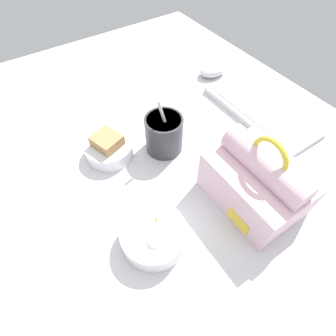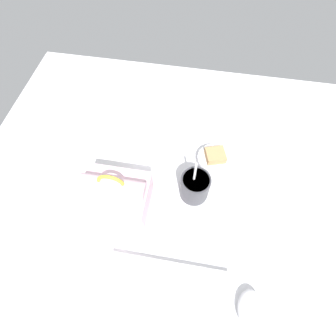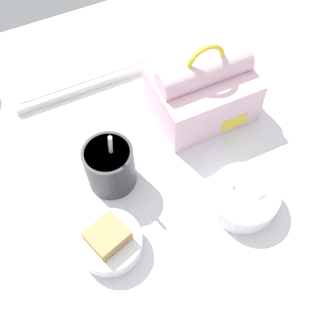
# 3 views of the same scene
# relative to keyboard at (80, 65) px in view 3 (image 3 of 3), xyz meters

# --- Properties ---
(desk_surface) EXTENTS (1.40, 1.10, 0.02)m
(desk_surface) POSITION_rel_keyboard_xyz_m (0.02, -0.36, -0.02)
(desk_surface) COLOR silver
(desk_surface) RESTS_ON ground
(keyboard) EXTENTS (0.33, 0.15, 0.02)m
(keyboard) POSITION_rel_keyboard_xyz_m (0.00, 0.00, 0.00)
(keyboard) COLOR silver
(keyboard) RESTS_ON desk_surface
(lunch_bag) EXTENTS (0.20, 0.15, 0.18)m
(lunch_bag) POSITION_rel_keyboard_xyz_m (0.19, -0.23, 0.05)
(lunch_bag) COLOR beige
(lunch_bag) RESTS_ON desk_surface
(soup_cup) EXTENTS (0.09, 0.09, 0.16)m
(soup_cup) POSITION_rel_keyboard_xyz_m (-0.04, -0.30, 0.04)
(soup_cup) COLOR #333338
(soup_cup) RESTS_ON desk_surface
(bento_bowl_sandwich) EXTENTS (0.11, 0.11, 0.06)m
(bento_bowl_sandwich) POSITION_rel_keyboard_xyz_m (-0.09, -0.43, 0.01)
(bento_bowl_sandwich) COLOR silver
(bento_bowl_sandwich) RESTS_ON desk_surface
(bento_bowl_snacks) EXTENTS (0.13, 0.13, 0.06)m
(bento_bowl_snacks) POSITION_rel_keyboard_xyz_m (0.16, -0.45, 0.01)
(bento_bowl_snacks) COLOR silver
(bento_bowl_snacks) RESTS_ON desk_surface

